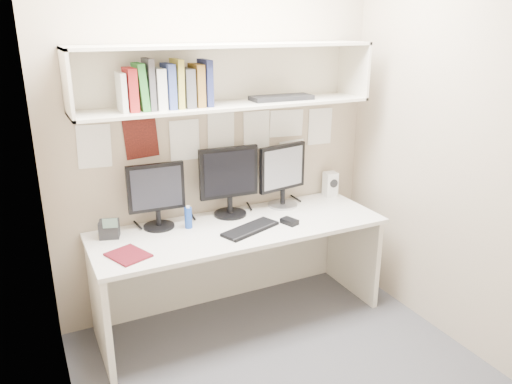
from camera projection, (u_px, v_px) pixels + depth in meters
name	position (u px, v px, depth m)	size (l,w,h in m)	color
floor	(283.00, 370.00, 3.09)	(2.40, 2.00, 0.01)	#434347
wall_back	(218.00, 134.00, 3.53)	(2.40, 0.02, 2.60)	tan
wall_front	(422.00, 237.00, 1.82)	(2.40, 0.02, 2.60)	tan
wall_left	(48.00, 203.00, 2.18)	(0.02, 2.00, 2.60)	tan
wall_right	(452.00, 146.00, 3.17)	(0.02, 2.00, 2.60)	tan
desk	(240.00, 273.00, 3.53)	(2.00, 0.70, 0.73)	silver
overhead_hutch	(225.00, 75.00, 3.27)	(2.00, 0.38, 0.40)	beige
pinned_papers	(219.00, 141.00, 3.54)	(1.92, 0.01, 0.48)	white
monitor_left	(156.00, 193.00, 3.31)	(0.38, 0.21, 0.44)	black
monitor_center	(229.00, 179.00, 3.52)	(0.43, 0.24, 0.50)	black
monitor_right	(283.00, 173.00, 3.70)	(0.40, 0.22, 0.47)	#A5A5AA
keyboard	(250.00, 229.00, 3.33)	(0.42, 0.15, 0.02)	black
mouse	(289.00, 221.00, 3.43)	(0.07, 0.12, 0.04)	black
speaker	(330.00, 184.00, 3.97)	(0.11, 0.11, 0.19)	silver
blue_bottle	(188.00, 217.00, 3.35)	(0.05, 0.05, 0.16)	#163B9A
maroon_notebook	(128.00, 255.00, 2.96)	(0.19, 0.24, 0.01)	#500D16
desk_phone	(109.00, 229.00, 3.20)	(0.15, 0.14, 0.15)	black
book_stack	(166.00, 87.00, 3.06)	(0.57, 0.19, 0.30)	silver
hutch_tray	(282.00, 98.00, 3.43)	(0.43, 0.17, 0.03)	black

